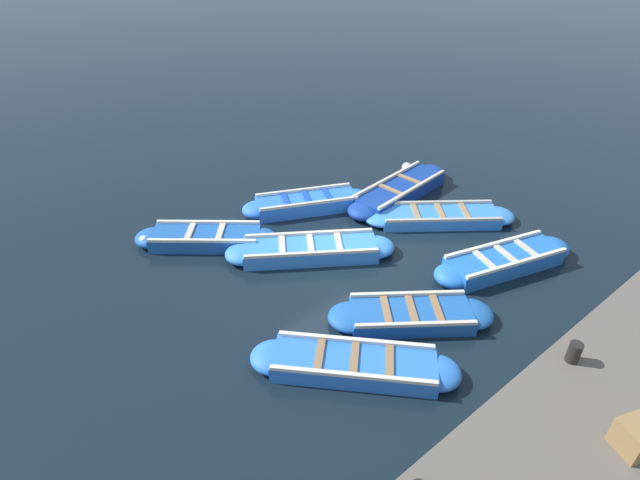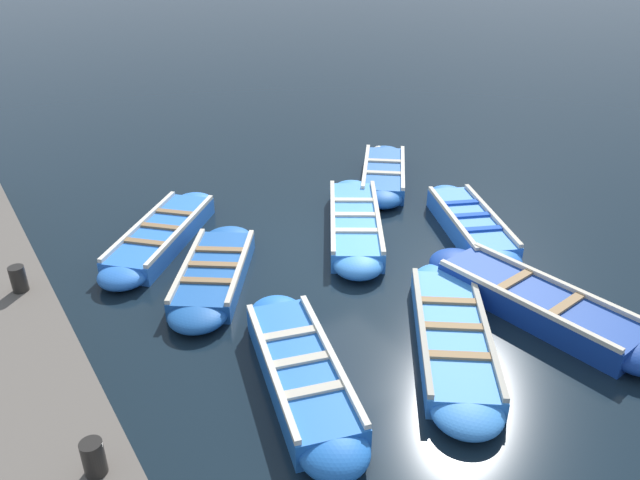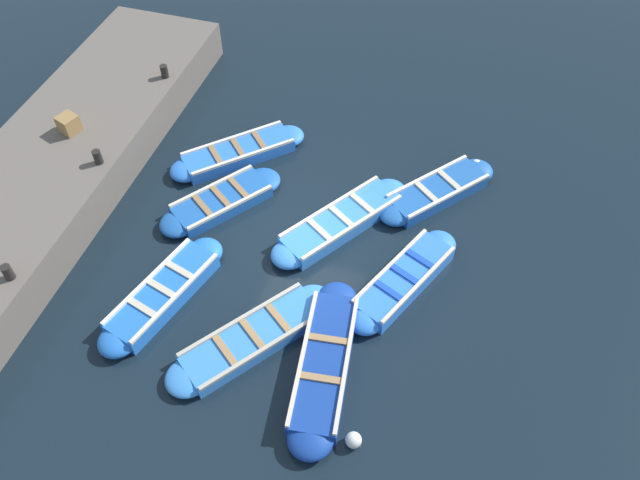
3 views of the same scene
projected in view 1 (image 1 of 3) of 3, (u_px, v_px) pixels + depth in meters
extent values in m
plane|color=black|center=(348.00, 259.00, 11.61)|extent=(120.00, 120.00, 0.00)
cube|color=navy|center=(399.00, 191.00, 13.97)|extent=(1.32, 3.16, 0.38)
ellipsoid|color=navy|center=(364.00, 211.00, 13.06)|extent=(0.98, 1.00, 0.38)
ellipsoid|color=navy|center=(430.00, 173.00, 14.88)|extent=(0.98, 1.00, 0.38)
cube|color=beige|center=(413.00, 189.00, 13.59)|extent=(0.44, 2.99, 0.07)
cube|color=beige|center=(388.00, 179.00, 14.10)|extent=(0.44, 2.99, 0.07)
cube|color=#9E7A51|center=(390.00, 189.00, 13.60)|extent=(0.85, 0.24, 0.04)
cube|color=#9E7A51|center=(409.00, 179.00, 14.11)|extent=(0.85, 0.24, 0.04)
cube|color=blue|center=(354.00, 365.00, 8.75)|extent=(2.68, 2.64, 0.32)
ellipsoid|color=blue|center=(274.00, 357.00, 8.90)|extent=(1.18, 1.18, 0.32)
ellipsoid|color=blue|center=(437.00, 373.00, 8.61)|extent=(1.18, 1.18, 0.32)
cube|color=silver|center=(353.00, 375.00, 8.31)|extent=(2.07, 2.02, 0.07)
cube|color=silver|center=(356.00, 340.00, 8.97)|extent=(2.07, 2.02, 0.07)
cube|color=olive|center=(320.00, 354.00, 8.71)|extent=(0.65, 0.66, 0.04)
cube|color=olive|center=(354.00, 358.00, 8.65)|extent=(0.65, 0.66, 0.04)
cube|color=olive|center=(390.00, 361.00, 8.59)|extent=(0.65, 0.66, 0.04)
cube|color=#3884E0|center=(439.00, 217.00, 12.91)|extent=(2.57, 2.97, 0.29)
ellipsoid|color=#3884E0|center=(382.00, 218.00, 12.87)|extent=(1.25, 1.26, 0.29)
ellipsoid|color=#3884E0|center=(497.00, 216.00, 12.95)|extent=(1.25, 1.26, 0.29)
cube|color=#B2AD9E|center=(444.00, 220.00, 12.44)|extent=(1.83, 2.40, 0.07)
cube|color=#B2AD9E|center=(436.00, 202.00, 13.17)|extent=(1.83, 2.40, 0.07)
cube|color=#9E7A51|center=(416.00, 212.00, 12.80)|extent=(0.76, 0.62, 0.04)
cube|color=#9E7A51|center=(440.00, 211.00, 12.82)|extent=(0.76, 0.62, 0.04)
cube|color=#9E7A51|center=(465.00, 211.00, 12.83)|extent=(0.76, 0.62, 0.04)
cube|color=#3884E0|center=(310.00, 250.00, 11.62)|extent=(2.47, 3.08, 0.34)
ellipsoid|color=#3884E0|center=(244.00, 254.00, 11.50)|extent=(1.18, 1.19, 0.34)
ellipsoid|color=#3884E0|center=(376.00, 247.00, 11.73)|extent=(1.18, 1.19, 0.34)
cube|color=beige|center=(312.00, 253.00, 11.16)|extent=(1.74, 2.57, 0.07)
cube|color=beige|center=(309.00, 233.00, 11.84)|extent=(1.74, 2.57, 0.07)
cube|color=beige|center=(282.00, 245.00, 11.46)|extent=(0.75, 0.56, 0.04)
cube|color=beige|center=(310.00, 244.00, 11.51)|extent=(0.75, 0.56, 0.04)
cube|color=beige|center=(339.00, 242.00, 11.56)|extent=(0.75, 0.56, 0.04)
cube|color=#1E59AD|center=(411.00, 315.00, 9.82)|extent=(2.18, 2.48, 0.30)
ellipsoid|color=#1E59AD|center=(351.00, 317.00, 9.77)|extent=(1.26, 1.26, 0.30)
ellipsoid|color=#1E59AD|center=(470.00, 314.00, 9.86)|extent=(1.26, 1.26, 0.30)
cube|color=beige|center=(416.00, 324.00, 9.35)|extent=(1.44, 1.91, 0.07)
cube|color=beige|center=(407.00, 294.00, 10.08)|extent=(1.44, 1.91, 0.07)
cube|color=olive|center=(386.00, 310.00, 9.70)|extent=(0.77, 0.61, 0.04)
cube|color=olive|center=(412.00, 309.00, 9.72)|extent=(0.77, 0.61, 0.04)
cube|color=olive|center=(437.00, 308.00, 9.74)|extent=(0.77, 0.61, 0.04)
cube|color=blue|center=(504.00, 261.00, 11.23)|extent=(1.60, 2.87, 0.38)
ellipsoid|color=blue|center=(453.00, 276.00, 10.80)|extent=(1.00, 1.02, 0.38)
ellipsoid|color=blue|center=(551.00, 248.00, 11.67)|extent=(1.00, 1.02, 0.38)
cube|color=silver|center=(518.00, 263.00, 10.80)|extent=(0.82, 2.59, 0.07)
cube|color=silver|center=(494.00, 244.00, 11.41)|extent=(0.82, 2.59, 0.07)
cube|color=beige|center=(484.00, 260.00, 10.93)|extent=(0.78, 0.35, 0.04)
cube|color=beige|center=(506.00, 254.00, 11.11)|extent=(0.78, 0.35, 0.04)
cube|color=beige|center=(526.00, 248.00, 11.30)|extent=(0.78, 0.35, 0.04)
cube|color=#1E59AD|center=(206.00, 238.00, 12.05)|extent=(2.34, 2.57, 0.33)
ellipsoid|color=#1E59AD|center=(153.00, 238.00, 12.06)|extent=(1.18, 1.18, 0.33)
ellipsoid|color=#1E59AD|center=(259.00, 238.00, 12.03)|extent=(1.18, 1.18, 0.33)
cube|color=silver|center=(201.00, 241.00, 11.59)|extent=(1.67, 2.01, 0.07)
cube|color=silver|center=(208.00, 222.00, 12.27)|extent=(1.67, 2.01, 0.07)
cube|color=beige|center=(190.00, 232.00, 11.95)|extent=(0.70, 0.61, 0.04)
cube|color=beige|center=(220.00, 232.00, 11.94)|extent=(0.70, 0.61, 0.04)
cube|color=blue|center=(307.00, 204.00, 13.39)|extent=(1.88, 2.78, 0.37)
ellipsoid|color=blue|center=(257.00, 210.00, 13.12)|extent=(1.05, 1.06, 0.37)
ellipsoid|color=blue|center=(354.00, 198.00, 13.67)|extent=(1.05, 1.06, 0.37)
cube|color=beige|center=(310.00, 203.00, 12.96)|extent=(1.16, 2.41, 0.07)
cube|color=beige|center=(303.00, 190.00, 13.58)|extent=(1.16, 2.41, 0.07)
cube|color=#1947B7|center=(286.00, 199.00, 13.16)|extent=(0.74, 0.44, 0.04)
cube|color=#1947B7|center=(307.00, 197.00, 13.28)|extent=(0.74, 0.44, 0.04)
cube|color=#1947B7|center=(327.00, 194.00, 13.40)|extent=(0.74, 0.44, 0.04)
cylinder|color=black|center=(574.00, 352.00, 7.60)|extent=(0.20, 0.20, 0.35)
cube|color=olive|center=(636.00, 437.00, 6.34)|extent=(0.56, 0.56, 0.44)
sphere|color=silver|center=(145.00, 242.00, 11.93)|extent=(0.32, 0.32, 0.32)
sphere|color=silver|center=(407.00, 167.00, 15.29)|extent=(0.31, 0.31, 0.31)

